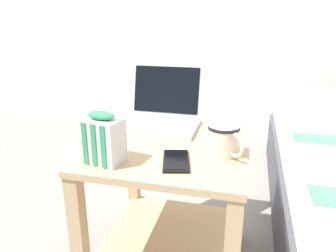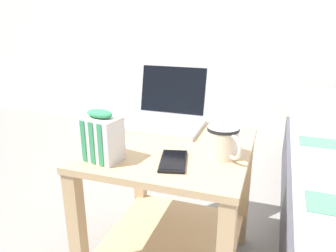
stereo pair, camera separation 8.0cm
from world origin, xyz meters
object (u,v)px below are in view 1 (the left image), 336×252
laptop (161,113)px  snack_bag (103,139)px  mug_front_left (224,139)px  cell_phone (176,161)px

laptop → snack_bag: (-0.07, -0.38, 0.03)m
laptop → snack_bag: bearing=-101.2°
laptop → mug_front_left: (0.27, -0.24, 0.01)m
cell_phone → mug_front_left: bearing=34.2°
mug_front_left → snack_bag: bearing=-158.2°
snack_bag → cell_phone: (0.21, 0.05, -0.07)m
snack_bag → laptop: bearing=78.8°
laptop → mug_front_left: size_ratio=2.52×
laptop → mug_front_left: 0.36m
laptop → mug_front_left: laptop is taller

